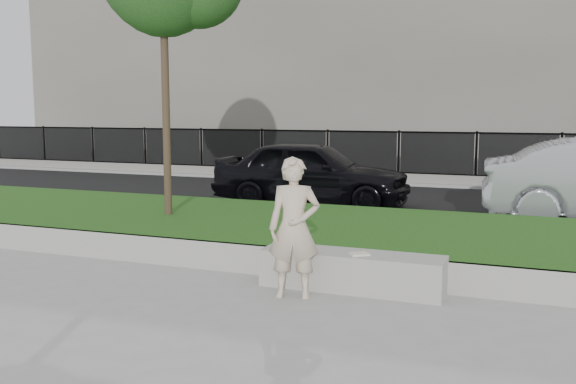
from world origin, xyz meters
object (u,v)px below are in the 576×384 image
at_px(stone_bench, 352,271).
at_px(book, 359,254).
at_px(car_dark, 312,173).
at_px(man, 294,228).

distance_m(stone_bench, book, 0.29).
bearing_deg(car_dark, book, -158.49).
xyz_separation_m(stone_bench, car_dark, (-2.71, 6.13, 0.56)).
bearing_deg(stone_bench, car_dark, 113.82).
distance_m(book, car_dark, 6.84).
xyz_separation_m(book, car_dark, (-2.82, 6.22, 0.32)).
xyz_separation_m(man, car_dark, (-2.15, 6.68, -0.04)).
bearing_deg(book, man, 178.75).
xyz_separation_m(stone_bench, man, (-0.56, -0.55, 0.60)).
height_order(stone_bench, man, man).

